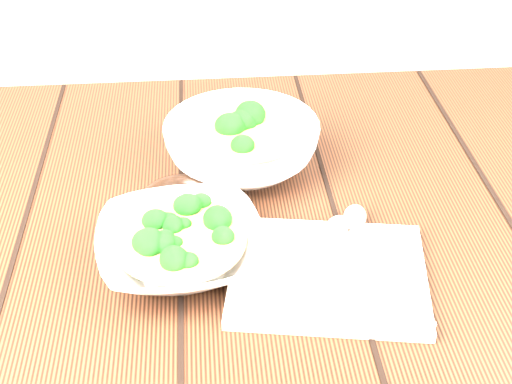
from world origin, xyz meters
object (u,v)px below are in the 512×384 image
object	(u,v)px
napkin	(328,274)
soup_bowl_front	(181,246)
soup_bowl_back	(242,144)
table	(201,288)
trivet	(182,204)

from	to	relation	value
napkin	soup_bowl_front	bearing A→B (deg)	175.94
soup_bowl_back	soup_bowl_front	bearing A→B (deg)	-112.76
table	soup_bowl_front	xyz separation A→B (m)	(-0.02, -0.08, 0.15)
table	trivet	distance (m)	0.14
soup_bowl_front	trivet	bearing A→B (deg)	89.59
trivet	soup_bowl_front	bearing A→B (deg)	-90.41
soup_bowl_front	soup_bowl_back	size ratio (longest dim) A/B	0.83
napkin	soup_bowl_back	bearing A→B (deg)	118.28
table	trivet	world-z (taller)	trivet
table	soup_bowl_back	bearing A→B (deg)	61.37
soup_bowl_back	napkin	xyz separation A→B (m)	(0.08, -0.24, -0.03)
table	soup_bowl_front	distance (m)	0.17
soup_bowl_front	table	bearing A→B (deg)	77.00
table	soup_bowl_front	size ratio (longest dim) A/B	5.67
table	soup_bowl_back	xyz separation A→B (m)	(0.07, 0.12, 0.16)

